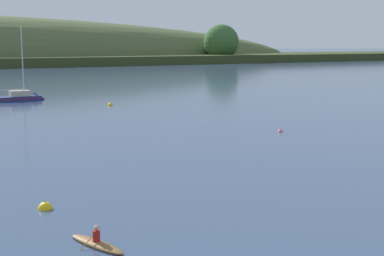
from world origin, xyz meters
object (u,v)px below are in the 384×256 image
object	(u,v)px
sailboat_near_mooring	(24,99)
mooring_buoy_foreground	(280,132)
canoe_with_paddler	(97,243)
mooring_buoy_off_fishing_boat	(110,105)
mooring_buoy_midchannel	(45,209)

from	to	relation	value
sailboat_near_mooring	mooring_buoy_foreground	bearing A→B (deg)	-74.58
sailboat_near_mooring	canoe_with_paddler	xyz separation A→B (m)	(-7.01, -63.91, -0.22)
mooring_buoy_off_fishing_boat	sailboat_near_mooring	bearing A→B (deg)	130.41
canoe_with_paddler	mooring_buoy_foreground	world-z (taller)	canoe_with_paddler
canoe_with_paddler	mooring_buoy_foreground	size ratio (longest dim) A/B	5.97
mooring_buoy_midchannel	mooring_buoy_off_fishing_boat	xyz separation A→B (m)	(17.84, 45.89, 0.00)
mooring_buoy_foreground	mooring_buoy_midchannel	distance (m)	30.46
mooring_buoy_midchannel	mooring_buoy_off_fishing_boat	distance (m)	49.24
canoe_with_paddler	mooring_buoy_midchannel	xyz separation A→B (m)	(-0.94, 6.40, -0.11)
canoe_with_paddler	mooring_buoy_midchannel	bearing A→B (deg)	-13.44
sailboat_near_mooring	mooring_buoy_off_fishing_boat	xyz separation A→B (m)	(9.89, -11.62, -0.32)
sailboat_near_mooring	canoe_with_paddler	distance (m)	64.30
mooring_buoy_midchannel	mooring_buoy_off_fishing_boat	world-z (taller)	mooring_buoy_midchannel
canoe_with_paddler	mooring_buoy_off_fishing_boat	bearing A→B (deg)	-39.70
sailboat_near_mooring	mooring_buoy_foreground	size ratio (longest dim) A/B	21.10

